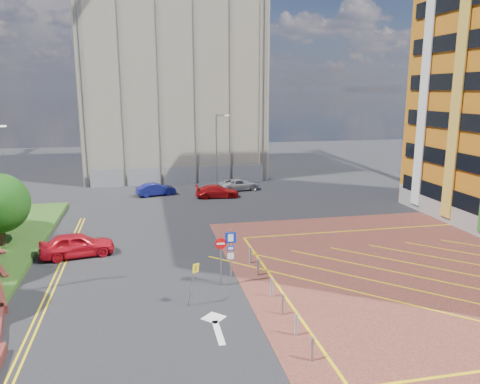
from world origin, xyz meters
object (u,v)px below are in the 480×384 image
object	(u,v)px
lamp_back	(217,147)
car_silver_back	(239,185)
car_red_left	(77,245)
sign_cluster	(227,252)
car_red_back	(217,191)
warning_sign	(193,279)
car_blue_back	(156,189)

from	to	relation	value
lamp_back	car_silver_back	distance (m)	4.93
car_red_left	car_silver_back	distance (m)	23.01
sign_cluster	car_red_back	xyz separation A→B (m)	(2.85, 21.46, -1.33)
warning_sign	car_red_back	size ratio (longest dim) A/B	0.52
sign_cluster	car_red_back	size ratio (longest dim) A/B	0.74
lamp_back	car_red_left	bearing A→B (deg)	-121.34
lamp_back	warning_sign	size ratio (longest dim) A/B	3.56
car_blue_back	car_silver_back	distance (m)	8.90
car_red_left	car_red_back	world-z (taller)	car_red_left
lamp_back	car_silver_back	size ratio (longest dim) A/B	1.82
sign_cluster	warning_sign	distance (m)	3.03
sign_cluster	car_red_left	size ratio (longest dim) A/B	0.69
warning_sign	car_red_back	bearing A→B (deg)	78.17
car_red_left	car_red_back	distance (m)	18.87
car_red_left	car_red_back	bearing A→B (deg)	-48.47
sign_cluster	car_red_left	distance (m)	10.94
car_red_left	car_silver_back	size ratio (longest dim) A/B	1.05
lamp_back	warning_sign	bearing A→B (deg)	-101.39
car_red_back	car_silver_back	bearing A→B (deg)	-40.06
car_red_left	warning_sign	bearing A→B (deg)	-153.49
warning_sign	car_red_left	distance (m)	10.91
car_red_left	sign_cluster	bearing A→B (deg)	-137.74
car_silver_back	sign_cluster	bearing A→B (deg)	155.80
lamp_back	car_silver_back	world-z (taller)	lamp_back
lamp_back	car_red_back	distance (m)	6.75
lamp_back	car_blue_back	bearing A→B (deg)	-153.59
lamp_back	sign_cluster	distance (m)	27.38
warning_sign	car_red_left	xyz separation A→B (m)	(-6.60, 8.67, -0.64)
car_blue_back	car_silver_back	size ratio (longest dim) A/B	0.89
sign_cluster	warning_sign	world-z (taller)	sign_cluster
sign_cluster	warning_sign	bearing A→B (deg)	-134.42
warning_sign	car_blue_back	xyz separation A→B (m)	(-1.04, 25.72, -0.78)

